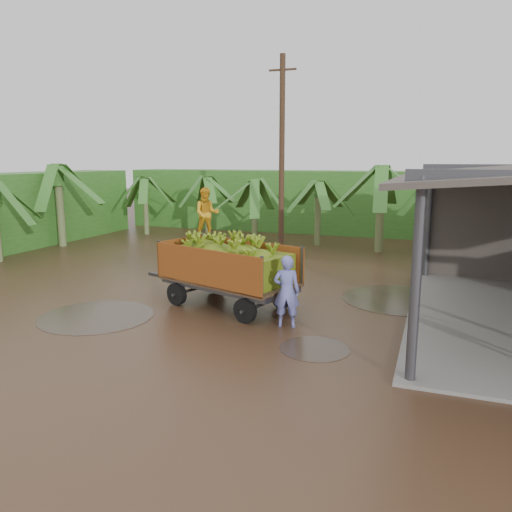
# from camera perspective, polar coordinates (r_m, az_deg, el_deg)

# --- Properties ---
(ground) EXTENTS (100.00, 100.00, 0.00)m
(ground) POSITION_cam_1_polar(r_m,az_deg,el_deg) (15.01, -2.71, -5.57)
(ground) COLOR black
(ground) RESTS_ON ground
(hedge_north) EXTENTS (22.00, 3.00, 3.60)m
(hedge_north) POSITION_cam_1_polar(r_m,az_deg,el_deg) (30.32, 5.55, 6.29)
(hedge_north) COLOR #2D661E
(hedge_north) RESTS_ON ground
(banana_trailer) EXTENTS (5.61, 3.11, 3.43)m
(banana_trailer) POSITION_cam_1_polar(r_m,az_deg,el_deg) (14.55, -3.25, -1.09)
(banana_trailer) COLOR #B45919
(banana_trailer) RESTS_ON ground
(man_blue) EXTENTS (0.76, 0.58, 1.89)m
(man_blue) POSITION_cam_1_polar(r_m,az_deg,el_deg) (12.85, 3.51, -4.06)
(man_blue) COLOR #696EBF
(man_blue) RESTS_ON ground
(utility_pole) EXTENTS (1.20, 0.24, 8.62)m
(utility_pole) POSITION_cam_1_polar(r_m,az_deg,el_deg) (22.09, 2.96, 11.22)
(utility_pole) COLOR #47301E
(utility_pole) RESTS_ON ground
(banana_plants) EXTENTS (24.48, 20.98, 4.13)m
(banana_plants) POSITION_cam_1_polar(r_m,az_deg,el_deg) (22.45, -5.14, 4.75)
(banana_plants) COLOR #2D661E
(banana_plants) RESTS_ON ground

